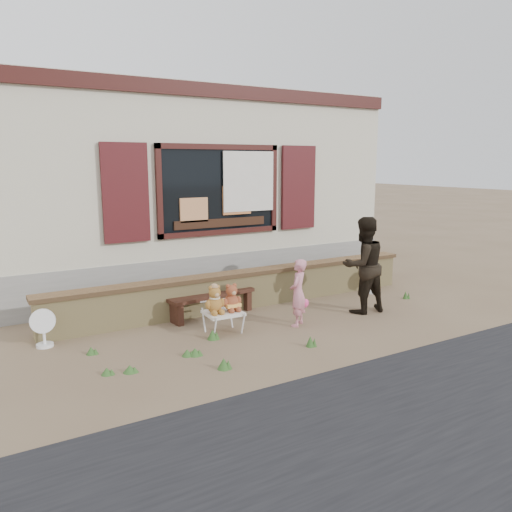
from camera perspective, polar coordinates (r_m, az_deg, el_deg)
ground at (r=8.22m, az=2.13°, el=-7.54°), size 80.00×80.00×0.00m
shopfront at (r=11.85m, az=-9.63°, el=7.78°), size 8.04×5.13×4.00m
brick_wall at (r=8.95m, az=-1.30°, el=-3.74°), size 7.10×0.36×0.67m
bench at (r=8.46m, az=-5.03°, el=-4.97°), size 1.59×0.54×0.40m
folding_chair at (r=7.64m, az=-3.77°, el=-6.58°), size 0.56×0.50×0.34m
teddy_bear_left at (r=7.52m, az=-4.77°, el=-4.91°), size 0.33×0.29×0.44m
teddy_bear_right at (r=7.63m, az=-2.84°, el=-4.68°), size 0.32×0.28×0.43m
child at (r=7.93m, az=4.82°, el=-4.20°), size 0.47×0.45×1.08m
adult at (r=8.75m, az=12.17°, el=-1.02°), size 0.85×0.68×1.66m
fan_left at (r=7.68m, az=-23.12°, el=-7.53°), size 0.36×0.24×0.56m
fan_right at (r=10.17m, az=13.17°, el=-2.70°), size 0.34×0.22×0.53m
grass_tufts at (r=7.01m, az=-4.97°, el=-10.33°), size 5.93×1.50×0.16m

